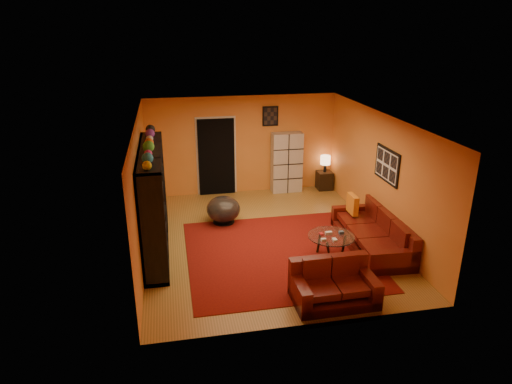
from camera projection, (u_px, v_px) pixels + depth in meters
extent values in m
plane|color=olive|center=(266.00, 239.00, 9.77)|extent=(6.00, 6.00, 0.00)
plane|color=white|center=(267.00, 119.00, 8.86)|extent=(6.00, 6.00, 0.00)
plane|color=orange|center=(242.00, 145.00, 12.07)|extent=(6.00, 0.00, 6.00)
plane|color=orange|center=(310.00, 249.00, 6.56)|extent=(6.00, 0.00, 6.00)
plane|color=orange|center=(141.00, 190.00, 8.87)|extent=(0.00, 6.00, 6.00)
plane|color=orange|center=(380.00, 174.00, 9.76)|extent=(0.00, 6.00, 6.00)
cube|color=#600E0B|center=(278.00, 254.00, 9.14)|extent=(3.60, 3.60, 0.01)
cube|color=black|center=(216.00, 157.00, 12.01)|extent=(0.95, 0.10, 2.04)
cube|color=black|center=(387.00, 165.00, 9.38)|extent=(0.03, 1.00, 0.70)
cube|color=black|center=(270.00, 116.00, 11.92)|extent=(0.42, 0.03, 0.52)
cube|color=black|center=(154.00, 201.00, 8.99)|extent=(0.45, 3.00, 2.10)
imported|color=black|center=(156.00, 201.00, 9.09)|extent=(1.00, 0.13, 0.58)
cube|color=#4E0E0A|center=(370.00, 239.00, 9.40)|extent=(1.08, 2.41, 0.32)
cube|color=#4E0E0A|center=(390.00, 226.00, 9.36)|extent=(0.30, 2.37, 0.85)
cube|color=#4E0E0A|center=(394.00, 258.00, 8.34)|extent=(0.97, 0.23, 0.62)
cube|color=#4E0E0A|center=(353.00, 212.00, 10.36)|extent=(0.97, 0.23, 0.62)
cube|color=#4E0E0A|center=(383.00, 240.00, 8.67)|extent=(0.78, 0.68, 0.12)
cube|color=#4E0E0A|center=(370.00, 226.00, 9.29)|extent=(0.78, 0.68, 0.12)
cube|color=#4E0E0A|center=(358.00, 213.00, 9.90)|extent=(0.78, 0.68, 0.12)
cube|color=#4E0E0A|center=(334.00, 293.00, 7.53)|extent=(1.37, 0.83, 0.32)
cube|color=#4E0E0A|center=(328.00, 270.00, 7.72)|extent=(1.36, 0.19, 0.85)
cube|color=#4E0E0A|center=(368.00, 282.00, 7.58)|extent=(0.19, 0.82, 0.62)
cube|color=#4E0E0A|center=(300.00, 290.00, 7.36)|extent=(0.19, 0.82, 0.62)
cube|color=#4E0E0A|center=(350.00, 277.00, 7.43)|extent=(0.48, 0.60, 0.12)
cube|color=#4E0E0A|center=(321.00, 280.00, 7.33)|extent=(0.48, 0.60, 0.12)
cube|color=orange|center=(352.00, 204.00, 9.96)|extent=(0.12, 0.42, 0.42)
cylinder|color=silver|center=(331.00, 236.00, 8.87)|extent=(0.91, 0.91, 0.02)
cylinder|color=black|center=(344.00, 245.00, 9.02)|extent=(0.05, 0.05, 0.44)
cylinder|color=black|center=(319.00, 242.00, 9.14)|extent=(0.05, 0.05, 0.44)
cylinder|color=black|center=(329.00, 253.00, 8.70)|extent=(0.05, 0.05, 0.44)
cube|color=beige|center=(287.00, 162.00, 12.27)|extent=(0.82, 0.37, 1.62)
cylinder|color=black|center=(224.00, 222.00, 10.56)|extent=(0.44, 0.44, 0.03)
cylinder|color=black|center=(224.00, 219.00, 10.53)|extent=(0.06, 0.06, 0.15)
ellipsoid|color=#3F3937|center=(223.00, 209.00, 10.44)|extent=(0.78, 0.78, 0.58)
cube|color=black|center=(324.00, 180.00, 12.61)|extent=(0.40, 0.40, 0.50)
cylinder|color=black|center=(325.00, 168.00, 12.49)|extent=(0.08, 0.08, 0.22)
cylinder|color=#FFC58C|center=(325.00, 160.00, 12.41)|extent=(0.27, 0.27, 0.24)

